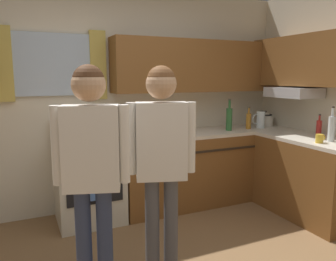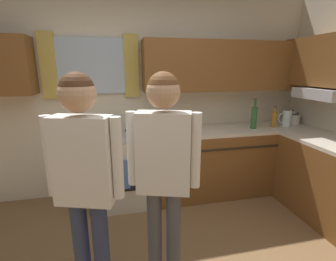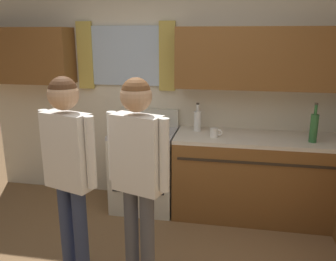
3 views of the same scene
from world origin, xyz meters
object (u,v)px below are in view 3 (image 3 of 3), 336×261
(stove_oven, at_px, (145,168))
(mug_ceramic_white, at_px, (215,133))
(bottle_milk_white, at_px, (197,120))
(adult_left, at_px, (68,159))
(bottle_wine_green, at_px, (314,127))
(adult_in_plaid, at_px, (138,162))

(stove_oven, bearing_deg, mug_ceramic_white, -7.31)
(bottle_milk_white, bearing_deg, adult_left, -118.77)
(stove_oven, relative_size, bottle_wine_green, 2.79)
(mug_ceramic_white, bearing_deg, stove_oven, 172.69)
(stove_oven, xyz_separation_m, bottle_wine_green, (1.74, -0.10, 0.58))
(bottle_milk_white, relative_size, mug_ceramic_white, 2.49)
(bottle_milk_white, height_order, adult_left, adult_left)
(adult_left, bearing_deg, stove_oven, 80.17)
(stove_oven, relative_size, adult_in_plaid, 0.67)
(mug_ceramic_white, bearing_deg, adult_in_plaid, -111.71)
(adult_left, bearing_deg, bottle_milk_white, 61.23)
(mug_ceramic_white, height_order, adult_in_plaid, adult_in_plaid)
(bottle_milk_white, xyz_separation_m, bottle_wine_green, (1.17, -0.22, 0.03))
(bottle_milk_white, bearing_deg, stove_oven, -168.33)
(mug_ceramic_white, distance_m, adult_left, 1.62)
(bottle_milk_white, xyz_separation_m, adult_left, (-0.81, -1.48, 0.02))
(adult_left, height_order, adult_in_plaid, same)
(bottle_milk_white, height_order, mug_ceramic_white, bottle_milk_white)
(stove_oven, distance_m, adult_left, 1.49)
(adult_left, relative_size, adult_in_plaid, 1.00)
(bottle_wine_green, bearing_deg, adult_left, -147.50)
(mug_ceramic_white, bearing_deg, bottle_milk_white, 132.72)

